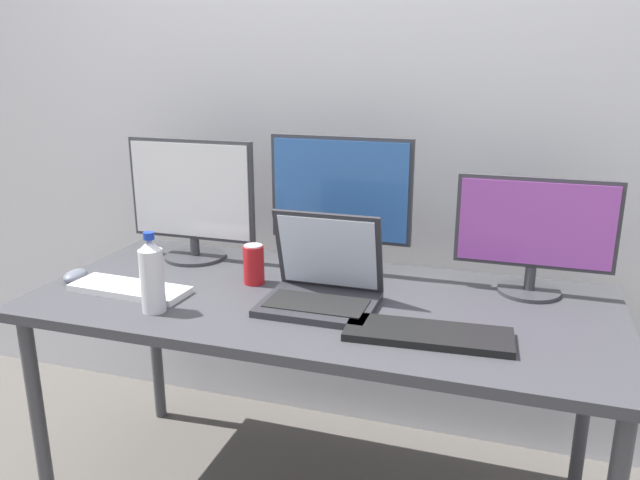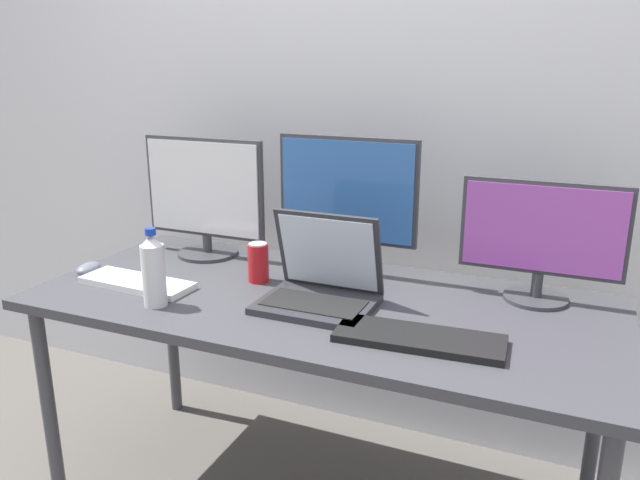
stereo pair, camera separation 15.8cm
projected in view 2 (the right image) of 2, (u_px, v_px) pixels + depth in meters
name	position (u px, v px, depth m)	size (l,w,h in m)	color
wall_back	(385.00, 94.00, 2.21)	(7.00, 0.08, 2.60)	silver
work_desk	(320.00, 317.00, 1.86)	(1.71, 0.77, 0.74)	#424247
monitor_left	(205.00, 196.00, 2.19)	(0.46, 0.21, 0.42)	#38383D
monitor_center	(347.00, 201.00, 2.00)	(0.47, 0.21, 0.45)	#38383D
monitor_right	(542.00, 238.00, 1.78)	(0.46, 0.19, 0.35)	#38383D
laptop_silver	(321.00, 284.00, 1.79)	(0.32, 0.26, 0.26)	#2D2D33
keyboard_main	(419.00, 338.00, 1.56)	(0.42, 0.15, 0.02)	black
keyboard_aux	(137.00, 283.00, 1.94)	(0.37, 0.13, 0.02)	white
mouse_by_keyboard	(89.00, 268.00, 2.05)	(0.06, 0.10, 0.04)	slate
water_bottle	(153.00, 271.00, 1.77)	(0.07, 0.07, 0.23)	silver
soda_can_near_keyboard	(258.00, 262.00, 1.97)	(0.07, 0.07, 0.13)	red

